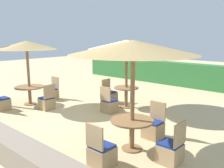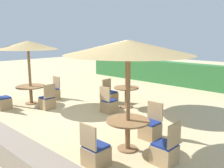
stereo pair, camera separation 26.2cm
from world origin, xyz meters
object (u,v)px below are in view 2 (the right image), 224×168
(parasol_center, at_px, (127,45))
(patio_chair_front_right_east, at_px, (165,152))
(patio_chair_front_right_north, at_px, (150,128))
(patio_chair_front_left_south, at_px, (3,102))
(patio_chair_center_south, at_px, (109,105))
(patio_chair_front_right_south, at_px, (95,153))
(patio_chair_front_left_east, at_px, (47,102))
(patio_chair_front_left_north, at_px, (53,93))
(round_table_front_left, at_px, (31,90))
(round_table_front_right, at_px, (128,127))
(patio_chair_center_west, at_px, (110,96))
(parasol_front_right, at_px, (129,48))
(round_table_center, at_px, (126,92))
(parasol_front_left, at_px, (28,45))

(parasol_center, bearing_deg, patio_chair_front_right_east, -38.56)
(patio_chair_front_right_north, height_order, patio_chair_front_left_south, same)
(patio_chair_front_left_south, relative_size, patio_chair_center_south, 1.00)
(parasol_center, xyz_separation_m, patio_chair_center_south, (-0.04, -0.89, -2.04))
(patio_chair_front_right_south, height_order, patio_chair_front_left_south, same)
(patio_chair_front_left_east, distance_m, parasol_center, 3.54)
(patio_chair_front_right_north, relative_size, patio_chair_front_left_north, 1.00)
(patio_chair_front_right_east, distance_m, patio_chair_front_left_south, 6.41)
(round_table_front_left, bearing_deg, patio_chair_front_right_north, 4.86)
(round_table_front_left, distance_m, patio_chair_front_left_north, 1.07)
(patio_chair_front_left_south, bearing_deg, patio_chair_center_south, 38.15)
(patio_chair_front_right_north, bearing_deg, round_table_front_right, 89.64)
(round_table_front_left, xyz_separation_m, patio_chair_front_left_north, (-0.04, 1.03, -0.30))
(patio_chair_front_right_south, xyz_separation_m, patio_chair_center_west, (-3.20, 3.74, 0.00))
(parasol_front_right, bearing_deg, round_table_front_right, -26.57)
(round_table_front_right, height_order, patio_chair_front_right_east, patio_chair_front_right_east)
(parasol_center, height_order, patio_chair_center_south, parasol_center)
(patio_chair_front_left_east, bearing_deg, patio_chair_front_left_south, 135.03)
(parasol_front_right, distance_m, parasol_center, 3.52)
(patio_chair_front_right_east, height_order, round_table_center, patio_chair_front_right_east)
(round_table_front_left, xyz_separation_m, round_table_center, (3.01, 2.20, -0.00))
(round_table_front_left, xyz_separation_m, patio_chair_center_south, (2.98, 1.30, -0.30))
(patio_chair_front_left_east, bearing_deg, round_table_center, -42.11)
(patio_chair_front_right_east, height_order, parasol_center, parasol_center)
(patio_chair_center_south, xyz_separation_m, patio_chair_center_west, (-0.86, 0.95, 0.00))
(patio_chair_front_right_east, bearing_deg, patio_chair_front_left_north, 77.02)
(patio_chair_front_right_south, height_order, patio_chair_front_right_north, same)
(patio_chair_front_right_south, relative_size, patio_chair_center_south, 1.00)
(patio_chair_front_right_south, relative_size, patio_chair_front_left_south, 1.00)
(patio_chair_front_right_east, relative_size, parasol_front_left, 0.38)
(patio_chair_center_south, bearing_deg, parasol_center, 87.73)
(patio_chair_front_right_east, height_order, patio_chair_front_left_north, same)
(patio_chair_front_right_east, distance_m, parasol_front_left, 6.64)
(round_table_front_right, height_order, patio_chair_front_right_south, patio_chair_front_right_south)
(patio_chair_front_left_east, height_order, patio_chair_center_west, same)
(patio_chair_front_right_south, bearing_deg, round_table_front_right, 90.35)
(parasol_front_left, relative_size, patio_chair_front_left_north, 2.62)
(patio_chair_front_right_east, relative_size, round_table_center, 1.02)
(parasol_front_left, distance_m, patio_chair_front_left_east, 2.27)
(patio_chair_front_right_east, distance_m, round_table_front_left, 6.34)
(patio_chair_front_right_south, height_order, patio_chair_center_west, same)
(patio_chair_front_left_north, bearing_deg, parasol_front_left, 92.48)
(round_table_front_left, bearing_deg, patio_chair_front_right_east, -3.96)
(parasol_front_right, bearing_deg, patio_chair_center_south, 143.00)
(parasol_front_left, xyz_separation_m, round_table_front_left, (0.00, -0.00, -1.70))
(parasol_front_right, height_order, parasol_center, parasol_front_right)
(patio_chair_front_right_east, distance_m, round_table_center, 4.24)
(parasol_front_left, height_order, patio_chair_front_left_south, parasol_front_left)
(parasol_front_left, bearing_deg, patio_chair_front_right_east, -3.96)
(patio_chair_front_right_east, bearing_deg, parasol_center, 51.44)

